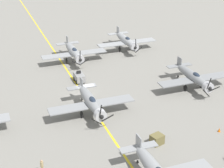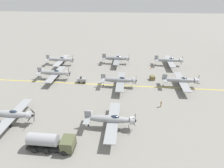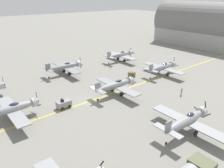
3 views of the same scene
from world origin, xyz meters
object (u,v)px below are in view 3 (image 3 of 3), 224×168
Objects in this scene: traffic_cone at (111,67)px; airplane_mid_right at (187,121)px; airplane_far_center at (163,67)px; tow_tractor at (64,104)px; ground_crew_walking at (182,91)px; supply_crate_by_tanker at (132,75)px; airplane_mid_center at (116,85)px; hangar at (203,27)px; airplane_near_center at (10,110)px; airplane_far_left at (120,55)px; airplane_mid_left at (65,67)px.

airplane_mid_right is at bearing -18.86° from traffic_cone.
airplane_far_center reaches higher than tow_tractor.
ground_crew_walking is 14.17m from supply_crate_by_tanker.
traffic_cone is at bearing 120.92° from tow_tractor.
airplane_mid_right is (16.94, -0.54, 0.00)m from airplane_mid_center.
tow_tractor is 1.75× the size of supply_crate_by_tanker.
hangar is (-12.59, 39.83, 5.41)m from airplane_far_center.
airplane_near_center reaches higher than traffic_cone.
airplane_far_left is 7.72m from traffic_cone.
airplane_mid_left is (-14.74, 17.57, 0.00)m from airplane_near_center.
airplane_mid_center is at bearing 82.51° from tow_tractor.
airplane_mid_center is 1.00× the size of airplane_mid_right.
airplane_mid_center is 4.62× the size of tow_tractor.
hangar is at bearing 116.29° from ground_crew_walking.
airplane_mid_right is 8.09× the size of supply_crate_by_tanker.
airplane_mid_left is 18.49m from tow_tractor.
airplane_mid_left is 0.32× the size of hangar.
supply_crate_by_tanker reaches higher than traffic_cone.
hangar reaches higher than ground_crew_walking.
ground_crew_walking is at bearing -18.19° from airplane_far_center.
airplane_near_center is at bearing -81.63° from hangar.
supply_crate_by_tanker is (-14.16, -0.52, -0.26)m from ground_crew_walking.
airplane_mid_center reaches higher than supply_crate_by_tanker.
supply_crate_by_tanker is (12.32, 11.91, -1.39)m from airplane_mid_left.
supply_crate_by_tanker is 48.39m from hangar.
airplane_far_left reaches higher than tow_tractor.
airplane_far_center is 1.00× the size of airplane_mid_left.
ground_crew_walking is 22.93m from traffic_cone.
airplane_far_left is at bearing 150.42° from supply_crate_by_tanker.
airplane_mid_right is (19.86, 19.27, 0.00)m from airplane_near_center.
ground_crew_walking is 1.09× the size of supply_crate_by_tanker.
airplane_mid_right is 1.00× the size of airplane_far_left.
ground_crew_walking is at bearing 2.09° from supply_crate_by_tanker.
airplane_mid_right is 21.22m from tow_tractor.
ground_crew_walking is (26.47, 12.43, -1.13)m from airplane_mid_left.
airplane_mid_center is 20.02m from airplane_near_center.
airplane_mid_right is 7.42× the size of ground_crew_walking.
airplane_far_center reaches higher than supply_crate_by_tanker.
airplane_far_left is 18.92m from airplane_mid_left.
airplane_mid_left reaches higher than airplane_far_left.
airplane_far_center reaches higher than airplane_mid_right.
traffic_cone is at bearing 174.49° from airplane_mid_right.
supply_crate_by_tanker is at bearing -14.28° from airplane_far_left.
tow_tractor is at bearing -75.00° from airplane_far_center.
hangar is (-23.00, 46.57, 6.54)m from ground_crew_walking.
hangar is (3.49, 40.08, 5.41)m from airplane_far_left.
airplane_far_left reaches higher than traffic_cone.
airplane_near_center reaches higher than airplane_mid_left.
tow_tractor is at bearing -136.87° from airplane_mid_right.
airplane_mid_right is 21.82× the size of traffic_cone.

